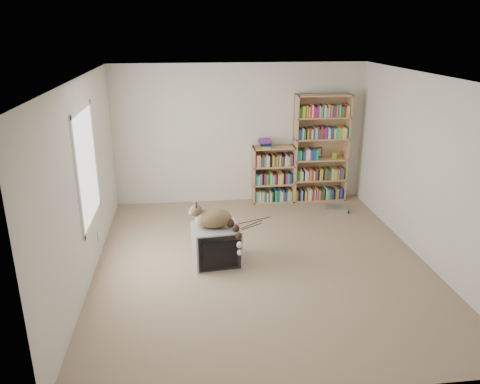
{
  "coord_description": "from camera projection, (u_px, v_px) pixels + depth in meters",
  "views": [
    {
      "loc": [
        -0.98,
        -5.7,
        3.08
      ],
      "look_at": [
        -0.18,
        1.0,
        0.69
      ],
      "focal_mm": 35.0,
      "sensor_mm": 36.0,
      "label": 1
    }
  ],
  "objects": [
    {
      "name": "wall_back",
      "position": [
        240.0,
        134.0,
        8.39
      ],
      "size": [
        4.5,
        0.02,
        2.5
      ],
      "primitive_type": "cube",
      "color": "silver",
      "rests_on": "floor"
    },
    {
      "name": "crt_tv",
      "position": [
        216.0,
        245.0,
        6.38
      ],
      "size": [
        0.67,
        0.62,
        0.54
      ],
      "rotation": [
        0.0,
        0.0,
        0.11
      ],
      "color": "#949496",
      "rests_on": "floor"
    },
    {
      "name": "wall_left",
      "position": [
        84.0,
        183.0,
        5.8
      ],
      "size": [
        0.02,
        5.0,
        2.5
      ],
      "primitive_type": "cube",
      "color": "silver",
      "rests_on": "floor"
    },
    {
      "name": "floor",
      "position": [
        261.0,
        262.0,
        6.47
      ],
      "size": [
        4.5,
        5.0,
        0.01
      ],
      "primitive_type": "cube",
      "color": "tan",
      "rests_on": "ground"
    },
    {
      "name": "window",
      "position": [
        87.0,
        166.0,
        5.94
      ],
      "size": [
        0.02,
        1.22,
        1.52
      ],
      "primitive_type": "cube",
      "color": "white",
      "rests_on": "wall_left"
    },
    {
      "name": "wall_right",
      "position": [
        427.0,
        170.0,
        6.31
      ],
      "size": [
        0.02,
        5.0,
        2.5
      ],
      "primitive_type": "cube",
      "color": "silver",
      "rests_on": "floor"
    },
    {
      "name": "dvd_player",
      "position": [
        336.0,
        209.0,
        8.23
      ],
      "size": [
        0.42,
        0.34,
        0.09
      ],
      "primitive_type": "cube",
      "rotation": [
        0.0,
        0.0,
        -0.21
      ],
      "color": "#A7A7AC",
      "rests_on": "floor"
    },
    {
      "name": "framed_print",
      "position": [
        318.0,
        152.0,
        8.62
      ],
      "size": [
        0.14,
        0.05,
        0.18
      ],
      "primitive_type": "cube",
      "rotation": [
        -0.17,
        0.0,
        0.0
      ],
      "color": "black",
      "rests_on": "bookcase_tall"
    },
    {
      "name": "book_stack",
      "position": [
        265.0,
        143.0,
        8.32
      ],
      "size": [
        0.21,
        0.27,
        0.14
      ],
      "primitive_type": "cube",
      "color": "red",
      "rests_on": "bookcase_short"
    },
    {
      "name": "wall_front",
      "position": [
        314.0,
        270.0,
        3.71
      ],
      "size": [
        4.5,
        0.02,
        2.5
      ],
      "primitive_type": "cube",
      "color": "silver",
      "rests_on": "floor"
    },
    {
      "name": "green_mug",
      "position": [
        335.0,
        155.0,
        8.57
      ],
      "size": [
        0.1,
        0.1,
        0.11
      ],
      "primitive_type": "cylinder",
      "color": "olive",
      "rests_on": "bookcase_tall"
    },
    {
      "name": "ceiling",
      "position": [
        265.0,
        77.0,
        5.64
      ],
      "size": [
        4.5,
        5.0,
        0.02
      ],
      "primitive_type": "cube",
      "color": "white",
      "rests_on": "wall_back"
    },
    {
      "name": "bookcase_tall",
      "position": [
        320.0,
        151.0,
        8.54
      ],
      "size": [
        0.98,
        0.3,
        1.96
      ],
      "color": "tan",
      "rests_on": "floor"
    },
    {
      "name": "cat",
      "position": [
        217.0,
        222.0,
        6.21
      ],
      "size": [
        0.7,
        0.57,
        0.58
      ],
      "rotation": [
        0.0,
        0.0,
        -0.08
      ],
      "color": "#3C2B18",
      "rests_on": "crt_tv"
    },
    {
      "name": "wall_outlet",
      "position": [
        98.0,
        237.0,
        6.5
      ],
      "size": [
        0.01,
        0.08,
        0.13
      ],
      "primitive_type": "cube",
      "color": "silver",
      "rests_on": "wall_left"
    },
    {
      "name": "bookcase_short",
      "position": [
        273.0,
        176.0,
        8.58
      ],
      "size": [
        0.76,
        0.3,
        1.04
      ],
      "color": "tan",
      "rests_on": "floor"
    },
    {
      "name": "floor_cables",
      "position": [
        249.0,
        222.0,
        7.8
      ],
      "size": [
        1.2,
        0.7,
        0.01
      ],
      "primitive_type": null,
      "color": "black",
      "rests_on": "floor"
    }
  ]
}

